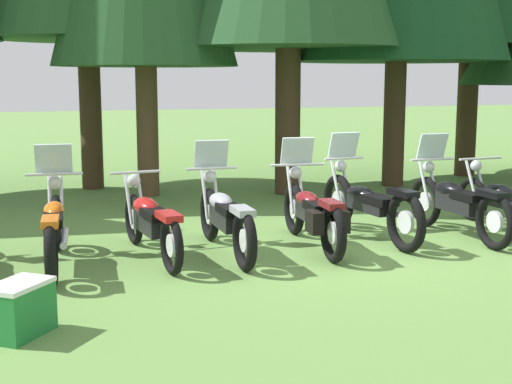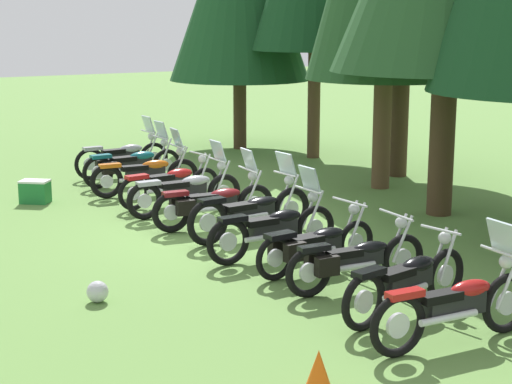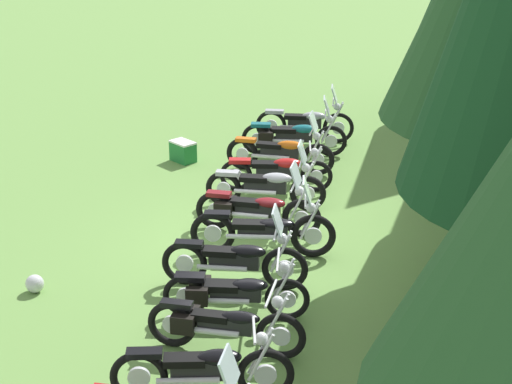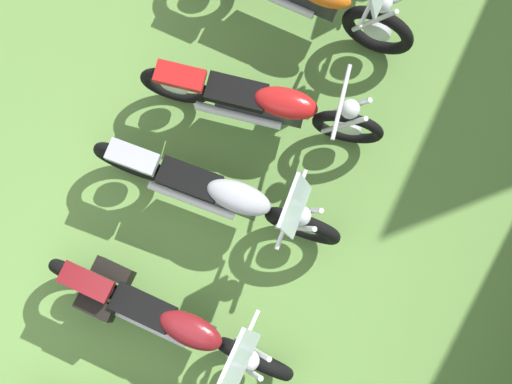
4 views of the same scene
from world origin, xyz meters
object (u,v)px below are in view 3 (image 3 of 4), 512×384
object	(u,v)px
motorcycle_10	(204,369)
picnic_cooler	(183,151)
motorcycle_7	(236,260)
dropped_helmet	(35,284)
motorcycle_2	(282,152)
motorcycle_5	(256,209)
motorcycle_0	(306,122)
motorcycle_3	(277,171)
motorcycle_8	(232,292)
motorcycle_9	(222,325)
motorcycle_6	(264,230)
motorcycle_1	(293,135)
motorcycle_4	(267,185)

from	to	relation	value
motorcycle_10	picnic_cooler	distance (m)	8.98
motorcycle_7	dropped_helmet	xyz separation A→B (m)	(0.59, -3.08, -0.33)
motorcycle_2	motorcycle_5	xyz separation A→B (m)	(3.17, -0.11, -0.00)
motorcycle_2	motorcycle_10	distance (m)	8.30
motorcycle_0	motorcycle_3	bearing A→B (deg)	-96.80
motorcycle_10	picnic_cooler	world-z (taller)	motorcycle_10
motorcycle_5	motorcycle_10	xyz separation A→B (m)	(5.12, 0.05, 0.00)
motorcycle_8	motorcycle_9	world-z (taller)	motorcycle_9
motorcycle_3	dropped_helmet	distance (m)	5.77
motorcycle_5	motorcycle_8	xyz separation A→B (m)	(3.06, 0.07, -0.03)
motorcycle_0	motorcycle_6	distance (m)	6.28
motorcycle_7	dropped_helmet	bearing A→B (deg)	-169.98
motorcycle_8	motorcycle_9	xyz separation A→B (m)	(0.93, 0.01, -0.00)
motorcycle_1	motorcycle_8	world-z (taller)	motorcycle_1
motorcycle_2	motorcycle_4	world-z (taller)	same
motorcycle_5	motorcycle_4	bearing A→B (deg)	92.28
motorcycle_7	motorcycle_5	bearing A→B (deg)	88.60
motorcycle_9	picnic_cooler	distance (m)	7.89
motorcycle_2	motorcycle_6	distance (m)	4.10
motorcycle_7	motorcycle_3	bearing A→B (deg)	86.95
motorcycle_1	motorcycle_5	bearing A→B (deg)	-96.38
motorcycle_9	motorcycle_7	bearing A→B (deg)	97.24
motorcycle_8	motorcycle_9	distance (m)	0.93
motorcycle_3	motorcycle_7	xyz separation A→B (m)	(4.17, -0.17, 0.03)
motorcycle_4	motorcycle_5	xyz separation A→B (m)	(1.15, -0.05, -0.01)
motorcycle_0	motorcycle_8	distance (m)	8.41
motorcycle_4	motorcycle_6	world-z (taller)	motorcycle_6
motorcycle_7	picnic_cooler	distance (m)	6.08
motorcycle_3	motorcycle_8	xyz separation A→B (m)	(5.11, -0.08, -0.02)
motorcycle_0	motorcycle_6	bearing A→B (deg)	-93.11
motorcycle_1	picnic_cooler	xyz separation A→B (m)	(0.74, -2.38, -0.25)
motorcycle_2	motorcycle_7	bearing A→B (deg)	-86.36
motorcycle_5	picnic_cooler	size ratio (longest dim) A/B	3.47
motorcycle_4	motorcycle_5	world-z (taller)	motorcycle_5
motorcycle_0	motorcycle_8	size ratio (longest dim) A/B	1.08
motorcycle_3	motorcycle_6	bearing A→B (deg)	-93.37
motorcycle_0	motorcycle_4	world-z (taller)	motorcycle_0
motorcycle_6	picnic_cooler	distance (m)	5.11
motorcycle_1	dropped_helmet	size ratio (longest dim) A/B	8.32
motorcycle_6	picnic_cooler	world-z (taller)	motorcycle_6
motorcycle_0	picnic_cooler	world-z (taller)	motorcycle_0
picnic_cooler	motorcycle_8	bearing A→B (deg)	18.37
motorcycle_9	motorcycle_0	bearing A→B (deg)	91.74
motorcycle_1	motorcycle_7	bearing A→B (deg)	-95.54
picnic_cooler	motorcycle_9	bearing A→B (deg)	16.31
picnic_cooler	dropped_helmet	world-z (taller)	picnic_cooler
motorcycle_2	motorcycle_3	distance (m)	1.12
motorcycle_8	motorcycle_10	bearing A→B (deg)	-94.57
motorcycle_1	motorcycle_9	distance (m)	8.31
motorcycle_4	motorcycle_8	size ratio (longest dim) A/B	1.08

